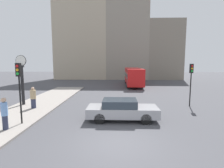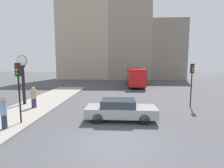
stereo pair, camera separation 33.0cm
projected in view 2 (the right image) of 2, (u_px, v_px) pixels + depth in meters
name	position (u px, v px, depth m)	size (l,w,h in m)	color
ground_plane	(113.00, 143.00, 7.91)	(120.00, 120.00, 0.00)	#47474C
sidewalk_corner	(43.00, 102.00, 15.80)	(3.79, 19.17, 0.12)	gray
building_row	(116.00, 38.00, 37.99)	(27.29, 5.00, 19.08)	#B7A88E
sedan_car	(120.00, 110.00, 11.05)	(4.43, 1.74, 1.33)	#9E9EA3
bus_distant	(135.00, 76.00, 27.44)	(2.34, 9.40, 2.73)	red
traffic_light_near	(18.00, 80.00, 10.01)	(0.26, 0.24, 3.50)	black
traffic_light_far	(192.00, 76.00, 14.16)	(0.26, 0.24, 3.54)	black
street_clock	(23.00, 78.00, 14.67)	(0.88, 0.32, 4.12)	black
pedestrian_blue_stripe	(4.00, 113.00, 9.27)	(0.32, 0.32, 1.72)	#2D334C
pedestrian_tan_coat	(34.00, 97.00, 13.66)	(0.42, 0.42, 1.65)	#2D334C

